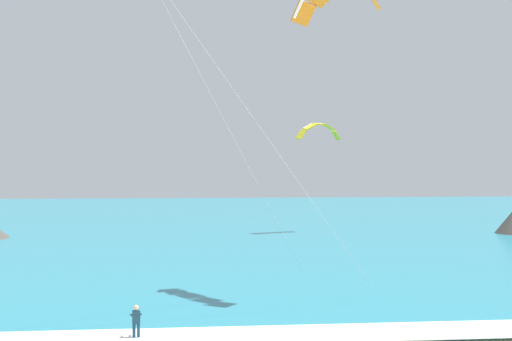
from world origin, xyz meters
The scene contains 4 objects.
sea centered at (0.00, 74.21, 0.10)m, with size 200.00×120.00×0.20m, color teal.
surf_foam centered at (0.00, 15.21, 0.22)m, with size 200.00×2.97×0.04m, color white.
kitesurfer centered at (0.18, 15.26, 0.94)m, with size 0.57×0.57×1.69m.
kite_distant centered at (16.63, 56.97, 12.09)m, with size 5.54×2.84×1.99m.
Camera 1 is at (3.06, -12.26, 7.90)m, focal length 42.77 mm.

